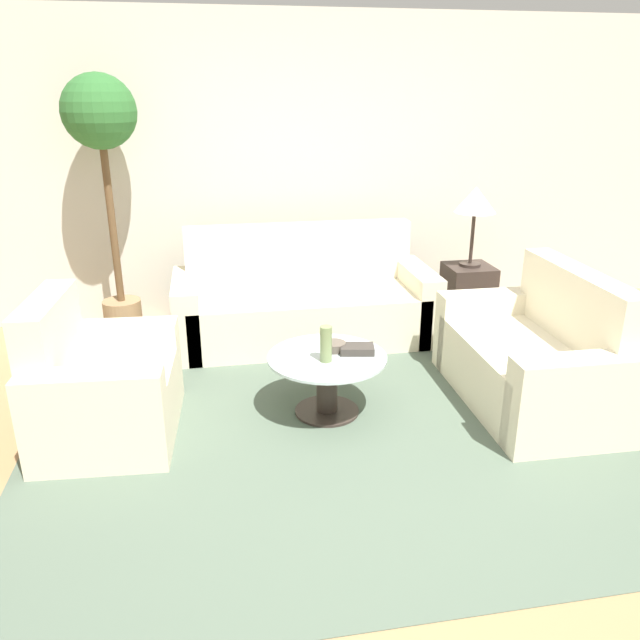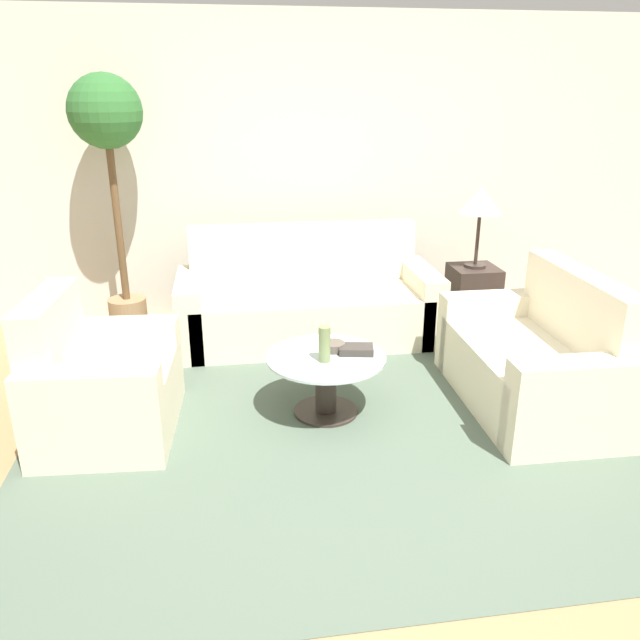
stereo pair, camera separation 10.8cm
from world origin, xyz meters
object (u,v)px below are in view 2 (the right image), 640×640
Objects in this scene: armchair at (98,388)px; bowl at (333,346)px; loveseat at (539,363)px; table_lamp at (481,203)px; sofa_main at (307,304)px; potted_plant at (109,146)px; coffee_table at (326,376)px; vase at (324,344)px; book_stack at (356,350)px.

bowl is (1.46, 0.10, 0.14)m from armchair.
table_lamp reaches higher than loveseat.
sofa_main is 1.98m from potted_plant.
armchair is 1.39m from coffee_table.
coffee_table is 0.36× the size of potted_plant.
sofa_main reaches higher than vase.
bowl reaches higher than book_stack.
potted_plant is (-1.44, 1.63, 1.30)m from coffee_table.
bowl is (1.50, -1.55, -1.13)m from potted_plant.
armchair is at bearing -137.11° from sofa_main.
potted_plant is at bearing -120.11° from loveseat.
armchair is 6.63× the size of bowl.
book_stack is at bearing -135.20° from table_lamp.
potted_plant is 2.56m from book_stack.
potted_plant is at bearing 134.14° from bowl.
coffee_table is at bearing 73.56° from vase.
potted_plant reaches higher than loveseat.
vase is at bearing -89.15° from loveseat.
book_stack is at bearing -93.59° from loveseat.
sofa_main is 1.34m from coffee_table.
book_stack is (1.59, 0.03, 0.14)m from armchair.
loveseat is 1.40m from coffee_table.
vase is (1.42, -1.71, -1.04)m from potted_plant.
book_stack is at bearing 5.37° from coffee_table.
vase is at bearing -137.68° from table_lamp.
armchair is 1.60m from book_stack.
armchair is 2.79m from loveseat.
book_stack is (0.22, 0.09, -0.09)m from vase.
vase is (-0.02, -0.07, 0.25)m from coffee_table.
coffee_table is at bearing -92.20° from loveseat.
bowl is at bearing -95.95° from loveseat.
bowl is (0.08, 0.16, -0.09)m from vase.
potted_plant is at bearing 168.71° from sofa_main.
armchair reaches higher than bowl.
coffee_table is 0.20m from bowl.
coffee_table is at bearing -138.85° from table_lamp.
book_stack is (-1.20, 0.10, 0.14)m from loveseat.
potted_plant reaches higher than book_stack.
bowl is at bearing 164.00° from book_stack.
coffee_table is (-0.06, -1.33, -0.03)m from sofa_main.
sofa_main is 1.33m from book_stack.
potted_plant is 8.90× the size of book_stack.
loveseat is (2.79, -0.06, 0.00)m from armchair.
vase is at bearing -50.30° from potted_plant.
vase is at bearing -88.82° from armchair.
sofa_main reaches higher than bowl.
sofa_main is at bearing 90.21° from bowl.
coffee_table is 3.21× the size of book_stack.
book_stack is at bearing -26.22° from bowl.
table_lamp reaches higher than coffee_table.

